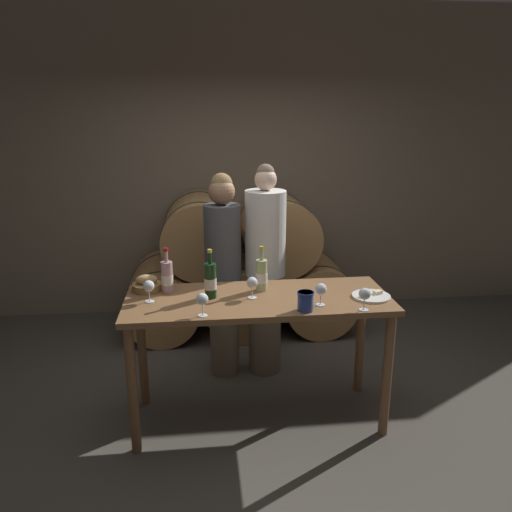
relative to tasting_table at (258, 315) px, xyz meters
name	(u,v)px	position (x,y,z in m)	size (l,w,h in m)	color
ground_plane	(258,417)	(0.00, 0.00, -0.80)	(10.00, 10.00, 0.00)	#4C473F
stone_wall_back	(234,164)	(0.00, 2.21, 0.80)	(10.00, 0.12, 3.20)	#7F705B
barrel_stack	(239,269)	(0.00, 1.62, -0.19)	(2.24, 0.95, 1.36)	#A87A47
tasting_table	(258,315)	(0.00, 0.00, 0.00)	(1.78, 0.69, 0.93)	brown
person_left	(223,273)	(-0.20, 0.69, 0.08)	(0.29, 0.29, 1.68)	#756651
person_right	(265,270)	(0.14, 0.69, 0.09)	(0.33, 0.33, 1.75)	#756651
wine_bottle_red	(210,281)	(-0.32, 0.03, 0.25)	(0.08, 0.08, 0.34)	#193819
wine_bottle_white	(262,275)	(0.04, 0.14, 0.24)	(0.08, 0.08, 0.32)	#ADBC7F
wine_bottle_rose	(167,277)	(-0.61, 0.17, 0.24)	(0.08, 0.08, 0.32)	#BC8E93
blue_crock	(306,300)	(0.27, -0.27, 0.19)	(0.11, 0.11, 0.12)	navy
bread_basket	(147,285)	(-0.76, 0.22, 0.17)	(0.20, 0.20, 0.11)	olive
cheese_plate	(371,296)	(0.76, -0.08, 0.14)	(0.26, 0.26, 0.04)	white
wine_glass_far_left	(149,286)	(-0.72, 0.00, 0.23)	(0.08, 0.08, 0.15)	white
wine_glass_left	(202,300)	(-0.38, -0.28, 0.23)	(0.08, 0.08, 0.15)	white
wine_glass_center	(252,283)	(-0.04, -0.01, 0.23)	(0.08, 0.08, 0.15)	white
wine_glass_right	(321,290)	(0.38, -0.18, 0.23)	(0.08, 0.08, 0.15)	white
wine_glass_far_right	(365,294)	(0.63, -0.30, 0.23)	(0.08, 0.08, 0.15)	white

